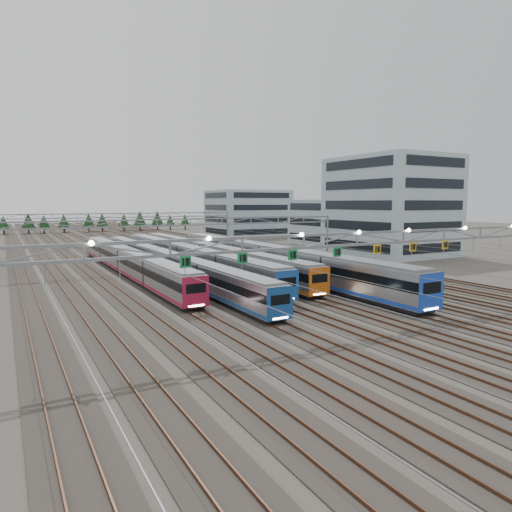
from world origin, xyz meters
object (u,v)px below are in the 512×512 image
gantry_mid (191,228)px  depot_bldg_south (390,206)px  depot_bldg_north (248,213)px  train_d (208,254)px  gantry_far (125,219)px  train_e (268,259)px  train_b (164,262)px  train_f (266,254)px  train_c (186,257)px  gantry_near (358,241)px  depot_bldg_mid (328,222)px  train_a (127,261)px

gantry_mid → depot_bldg_south: (41.99, -2.23, 3.39)m
gantry_mid → depot_bldg_north: (40.25, 55.71, 0.71)m
train_d → gantry_far: (-2.25, 46.55, 4.34)m
train_e → train_b: bearing=154.0°
gantry_far → depot_bldg_south: bearing=-48.4°
train_f → depot_bldg_north: (29.00, 60.96, 5.15)m
gantry_mid → depot_bldg_north: depot_bldg_north is taller
train_c → train_d: size_ratio=0.95×
gantry_mid → depot_bldg_south: depot_bldg_south is taller
train_e → gantry_near: 27.87m
depot_bldg_mid → gantry_mid: bearing=-154.6°
train_d → depot_bldg_mid: depot_bldg_mid is taller
train_a → train_f: train_a is taller
train_e → depot_bldg_north: (33.50, 69.23, 4.79)m
gantry_near → depot_bldg_mid: 76.21m
train_e → gantry_mid: gantry_mid is taller
gantry_mid → train_b: bearing=-134.2°
gantry_far → depot_bldg_south: depot_bldg_south is taller
train_d → gantry_mid: 5.13m
gantry_mid → depot_bldg_mid: size_ratio=3.52×
train_e → train_d: bearing=110.6°
depot_bldg_mid → depot_bldg_north: depot_bldg_north is taller
depot_bldg_mid → gantry_near: bearing=-126.2°
train_b → train_e: size_ratio=1.08×
gantry_near → depot_bldg_north: 103.96m
train_f → train_a: bearing=175.4°
depot_bldg_south → depot_bldg_mid: size_ratio=1.38×
train_f → gantry_near: gantry_near is taller
gantry_near → train_e: bearing=75.7°
depot_bldg_south → train_d: bearing=179.0°
depot_bldg_south → train_c: bearing=-178.2°
train_d → gantry_near: 38.97m
train_c → train_b: bearing=-143.4°
train_b → depot_bldg_north: size_ratio=2.86×
depot_bldg_south → depot_bldg_mid: (2.95, 23.61, -4.20)m
gantry_far → depot_bldg_north: (40.25, 10.71, 0.71)m
train_c → train_f: bearing=-7.0°
train_b → depot_bldg_mid: 59.05m
depot_bldg_north → train_e: bearing=-115.8°
train_c → depot_bldg_south: (44.24, 1.37, 7.69)m
gantry_near → train_a: bearing=107.0°
depot_bldg_mid → train_f: bearing=-141.7°
train_b → train_f: 18.08m
depot_bldg_mid → depot_bldg_north: size_ratio=0.73×
train_c → depot_bldg_mid: 53.51m
train_b → gantry_mid: size_ratio=1.12×
train_c → gantry_far: gantry_far is taller
train_c → train_f: 13.60m
depot_bldg_north → train_b: bearing=-126.9°
train_c → train_a: bearing=178.9°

